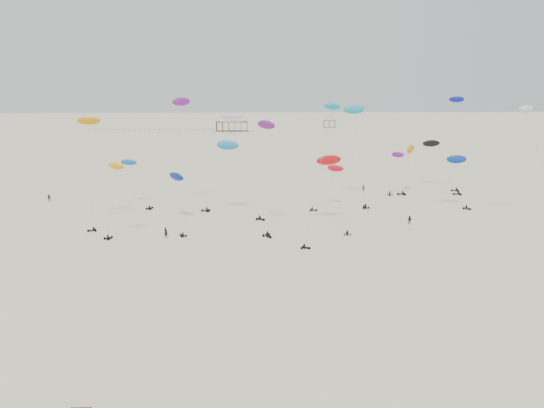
{
  "coord_description": "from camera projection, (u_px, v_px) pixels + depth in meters",
  "views": [
    {
      "loc": [
        -5.67,
        -1.99,
        26.37
      ],
      "look_at": [
        0.0,
        88.0,
        7.0
      ],
      "focal_mm": 35.0,
      "sensor_mm": 36.0,
      "label": 1
    }
  ],
  "objects": [
    {
      "name": "ground_plane",
      "position": [
        254.0,
        161.0,
        202.98
      ],
      "size": [
        900.0,
        900.0,
        0.0
      ],
      "primitive_type": "plane",
      "color": "beige"
    },
    {
      "name": "pavilion_main",
      "position": [
        232.0,
        125.0,
        347.85
      ],
      "size": [
        21.0,
        13.0,
        9.8
      ],
      "color": "brown",
      "rests_on": "ground"
    },
    {
      "name": "pavilion_small",
      "position": [
        330.0,
        123.0,
        381.58
      ],
      "size": [
        9.0,
        7.0,
        8.0
      ],
      "color": "brown",
      "rests_on": "ground"
    },
    {
      "name": "pier_fence",
      "position": [
        152.0,
        130.0,
        345.37
      ],
      "size": [
        80.2,
        0.2,
        1.5
      ],
      "color": "black",
      "rests_on": "ground"
    },
    {
      "name": "rig_0",
      "position": [
        267.0,
        151.0,
        100.34
      ],
      "size": [
        4.62,
        12.37,
        21.3
      ],
      "rotation": [
        0.0,
        0.0,
        3.62
      ],
      "color": "black",
      "rests_on": "ground"
    },
    {
      "name": "rig_1",
      "position": [
        135.0,
        175.0,
        123.47
      ],
      "size": [
        8.85,
        10.04,
        12.73
      ],
      "rotation": [
        0.0,
        0.0,
        5.79
      ],
      "color": "black",
      "rests_on": "ground"
    },
    {
      "name": "rig_2",
      "position": [
        457.0,
        135.0,
        137.17
      ],
      "size": [
        4.15,
        8.77,
        25.07
      ],
      "rotation": [
        0.0,
        0.0,
        1.47
      ],
      "color": "black",
      "rests_on": "ground"
    },
    {
      "name": "rig_3",
      "position": [
        394.0,
        172.0,
        135.14
      ],
      "size": [
        4.58,
        3.69,
        11.18
      ],
      "rotation": [
        0.0,
        0.0,
        2.83
      ],
      "color": "black",
      "rests_on": "ground"
    },
    {
      "name": "rig_4",
      "position": [
        459.0,
        169.0,
        120.88
      ],
      "size": [
        5.0,
        6.12,
        12.05
      ],
      "rotation": [
        0.0,
        0.0,
        3.64
      ],
      "color": "black",
      "rests_on": "ground"
    },
    {
      "name": "rig_5",
      "position": [
        114.0,
        185.0,
        95.84
      ],
      "size": [
        4.45,
        5.5,
        13.95
      ],
      "rotation": [
        0.0,
        0.0,
        5.73
      ],
      "color": "black",
      "rests_on": "ground"
    },
    {
      "name": "rig_6",
      "position": [
        233.0,
        157.0,
        113.7
      ],
      "size": [
        10.52,
        11.0,
        17.22
      ],
      "rotation": [
        0.0,
        0.0,
        4.02
      ],
      "color": "black",
      "rests_on": "ground"
    },
    {
      "name": "rig_7",
      "position": [
        331.0,
        177.0,
        121.67
      ],
      "size": [
        8.97,
        8.36,
        11.24
      ],
      "rotation": [
        0.0,
        0.0,
        4.51
      ],
      "color": "black",
      "rests_on": "ground"
    },
    {
      "name": "rig_8",
      "position": [
        177.0,
        184.0,
        107.96
      ],
      "size": [
        5.64,
        17.87,
        16.43
      ],
      "rotation": [
        0.0,
        0.0,
        0.63
      ],
      "color": "black",
      "rests_on": "ground"
    },
    {
      "name": "rig_9",
      "position": [
        535.0,
        138.0,
        107.85
      ],
      "size": [
        7.06,
        12.32,
        24.14
      ],
      "rotation": [
        0.0,
        0.0,
        1.96
      ],
      "color": "black",
      "rests_on": "ground"
    },
    {
      "name": "rig_10",
      "position": [
        436.0,
        152.0,
        145.95
      ],
      "size": [
        7.76,
        10.93,
        14.37
      ],
      "rotation": [
        0.0,
        0.0,
        1.26
      ],
      "color": "black",
      "rests_on": "ground"
    },
    {
      "name": "rig_11",
      "position": [
        324.0,
        150.0,
        92.58
      ],
      "size": [
        8.25,
        10.95,
        24.95
      ],
      "rotation": [
        0.0,
        0.0,
        4.25
      ],
      "color": "black",
      "rests_on": "ground"
    },
    {
      "name": "rig_12",
      "position": [
        89.0,
        136.0,
        105.5
      ],
      "size": [
        5.31,
        11.82,
        22.24
      ],
      "rotation": [
        0.0,
        0.0,
        1.96
      ],
      "color": "black",
      "rests_on": "ground"
    },
    {
      "name": "rig_13",
      "position": [
        409.0,
        157.0,
        137.69
      ],
      "size": [
        6.22,
        7.65,
        12.69
      ],
      "rotation": [
        0.0,
        0.0,
        1.51
      ],
      "color": "black",
      "rests_on": "ground"
    },
    {
      "name": "rig_14",
      "position": [
        356.0,
        126.0,
        127.55
      ],
      "size": [
        5.44,
        15.45,
        24.34
      ],
      "rotation": [
        0.0,
        0.0,
        0.15
      ],
      "color": "black",
      "rests_on": "ground"
    },
    {
      "name": "rig_15",
      "position": [
        331.0,
        168.0,
        105.4
      ],
      "size": [
        5.9,
        13.37,
        15.52
      ],
      "rotation": [
        0.0,
        0.0,
        6.15
      ],
      "color": "black",
      "rests_on": "ground"
    },
    {
      "name": "rig_16",
      "position": [
        186.0,
        125.0,
        121.66
      ],
      "size": [
        9.34,
        13.7,
        25.82
      ],
      "rotation": [
        0.0,
        0.0,
        1.35
      ],
      "color": "black",
      "rests_on": "ground"
    },
    {
      "name": "spectator_0",
      "position": [
        166.0,
        237.0,
        97.09
      ],
      "size": [
        0.95,
        0.82,
        2.2
      ],
      "primitive_type": "imported",
      "rotation": [
        0.0,
        0.0,
        2.75
      ],
      "color": "black",
      "rests_on": "ground"
    },
    {
      "name": "spectator_1",
      "position": [
        410.0,
        224.0,
        106.63
      ],
      "size": [
        1.17,
        0.97,
        2.07
      ],
      "primitive_type": "imported",
      "rotation": [
        0.0,
        0.0,
        5.82
      ],
      "color": "black",
      "rests_on": "ground"
    },
    {
      "name": "spectator_2",
      "position": [
        49.0,
        202.0,
        128.36
      ],
      "size": [
        1.31,
        0.81,
        2.1
      ],
      "primitive_type": "imported",
      "rotation": [
        0.0,
        0.0,
        6.17
      ],
      "color": "black",
      "rests_on": "ground"
    },
    {
      "name": "spectator_3",
      "position": [
        363.0,
        191.0,
        141.18
      ],
      "size": [
        0.97,
        0.96,
        2.23
      ],
      "primitive_type": "imported",
      "rotation": [
        0.0,
        0.0,
        2.39
      ],
      "color": "black",
      "rests_on": "ground"
    }
  ]
}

